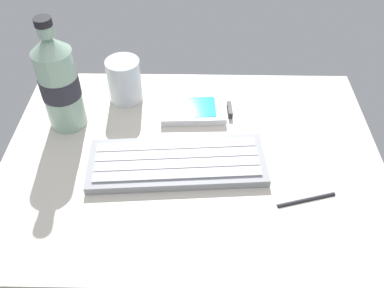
% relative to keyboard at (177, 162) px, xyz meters
% --- Properties ---
extents(ground_plane, '(0.64, 0.48, 0.03)m').
position_rel_keyboard_xyz_m(ground_plane, '(0.02, 0.02, -0.02)').
color(ground_plane, beige).
extents(keyboard, '(0.30, 0.13, 0.02)m').
position_rel_keyboard_xyz_m(keyboard, '(0.00, 0.00, 0.00)').
color(keyboard, '#93969B').
rests_on(keyboard, ground_plane).
extents(handheld_device, '(0.13, 0.08, 0.02)m').
position_rel_keyboard_xyz_m(handheld_device, '(0.03, 0.14, -0.00)').
color(handheld_device, silver).
rests_on(handheld_device, ground_plane).
extents(juice_cup, '(0.06, 0.06, 0.09)m').
position_rel_keyboard_xyz_m(juice_cup, '(-0.11, 0.18, 0.03)').
color(juice_cup, silver).
rests_on(juice_cup, ground_plane).
extents(water_bottle, '(0.07, 0.07, 0.21)m').
position_rel_keyboard_xyz_m(water_bottle, '(-0.20, 0.10, 0.08)').
color(water_bottle, '#9EC1A8').
rests_on(water_bottle, ground_plane).
extents(stylus_pen, '(0.09, 0.03, 0.01)m').
position_rel_keyboard_xyz_m(stylus_pen, '(0.20, -0.07, -0.00)').
color(stylus_pen, '#26262B').
rests_on(stylus_pen, ground_plane).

